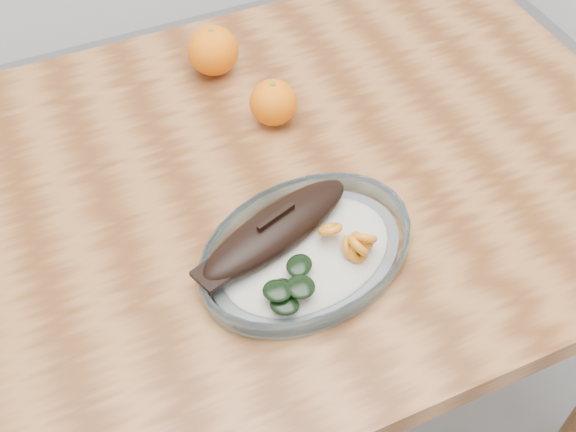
% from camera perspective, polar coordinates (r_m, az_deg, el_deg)
% --- Properties ---
extents(ground, '(3.00, 3.00, 0.00)m').
position_cam_1_polar(ground, '(1.66, -1.52, -15.19)').
color(ground, slate).
rests_on(ground, ground).
extents(dining_table, '(1.20, 0.80, 0.75)m').
position_cam_1_polar(dining_table, '(1.11, -2.21, -0.62)').
color(dining_table, brown).
rests_on(dining_table, ground).
extents(plated_meal, '(0.64, 0.64, 0.08)m').
position_cam_1_polar(plated_meal, '(0.93, 1.39, -2.60)').
color(plated_meal, white).
rests_on(plated_meal, dining_table).
extents(orange_left, '(0.08, 0.08, 0.08)m').
position_cam_1_polar(orange_left, '(1.19, -5.94, 12.87)').
color(orange_left, '#FF6405').
rests_on(orange_left, dining_table).
extents(orange_right, '(0.07, 0.07, 0.07)m').
position_cam_1_polar(orange_right, '(1.10, -1.16, 8.96)').
color(orange_right, '#FF6405').
rests_on(orange_right, dining_table).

